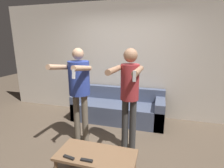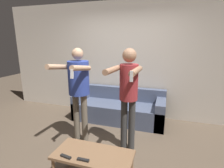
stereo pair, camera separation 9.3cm
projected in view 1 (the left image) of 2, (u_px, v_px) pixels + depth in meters
ground_plane at (102, 152)px, 2.91m from camera, size 14.00×14.00×0.00m
wall_back at (124, 60)px, 4.19m from camera, size 6.40×0.06×2.70m
couch at (118, 109)px, 4.07m from camera, size 2.06×0.76×0.72m
person_standing_left at (79, 84)px, 2.99m from camera, size 0.48×0.75×1.69m
person_standing_right at (129, 89)px, 2.74m from camera, size 0.41×0.80×1.70m
coffee_table at (96, 157)px, 2.20m from camera, size 1.00×0.47×0.42m
remote_near at (69, 157)px, 2.11m from camera, size 0.15×0.06×0.02m
remote_far at (87, 160)px, 2.05m from camera, size 0.15×0.04×0.02m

